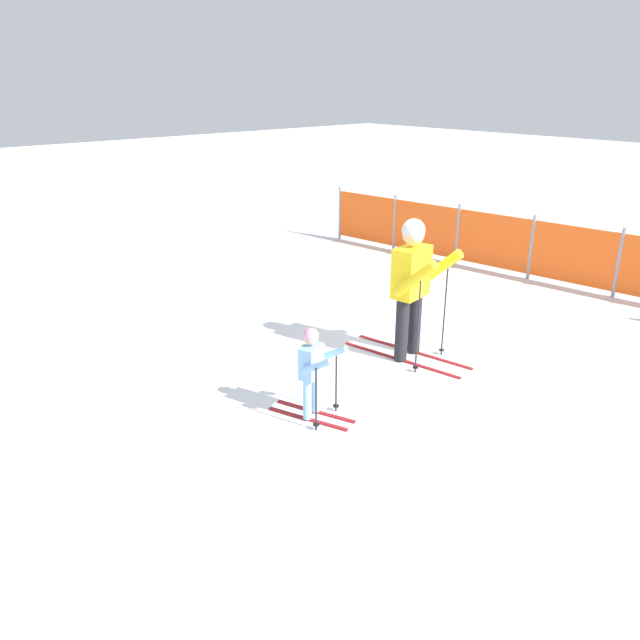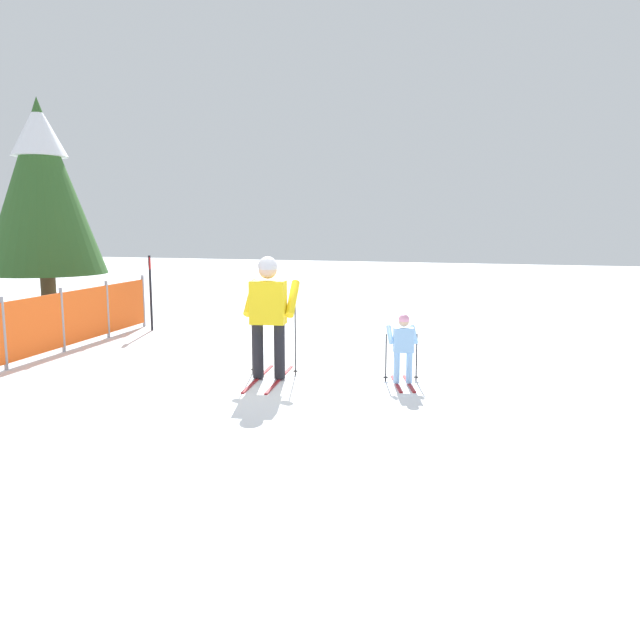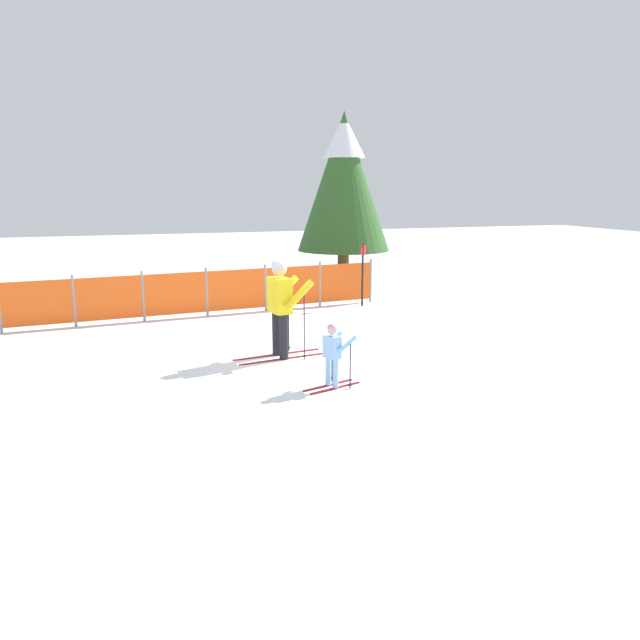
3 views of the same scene
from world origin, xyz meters
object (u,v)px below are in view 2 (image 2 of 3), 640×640
object	(u,v)px
conifer_far	(42,184)
trail_marker	(150,285)
skier_child	(403,344)
safety_fence	(4,333)
skier_adult	(269,307)

from	to	relation	value
conifer_far	trail_marker	distance (m)	3.97
skier_child	safety_fence	world-z (taller)	safety_fence
conifer_far	trail_marker	size ratio (longest dim) A/B	3.22
conifer_far	skier_child	bearing A→B (deg)	-111.02
safety_fence	trail_marker	size ratio (longest dim) A/B	5.48
skier_adult	safety_fence	xyz separation A→B (m)	(-0.74, 4.06, -0.49)
skier_adult	skier_child	distance (m)	1.96
skier_adult	skier_child	bearing A→B (deg)	-90.09
skier_adult	conifer_far	bearing A→B (deg)	52.97
skier_child	trail_marker	xyz separation A→B (m)	(2.84, 5.90, 0.40)
skier_child	trail_marker	size ratio (longest dim) A/B	0.62
safety_fence	conifer_far	world-z (taller)	conifer_far
skier_child	safety_fence	size ratio (longest dim) A/B	0.11
skier_child	trail_marker	world-z (taller)	trail_marker
skier_child	conifer_far	xyz separation A→B (m)	(3.52, 9.15, 2.58)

